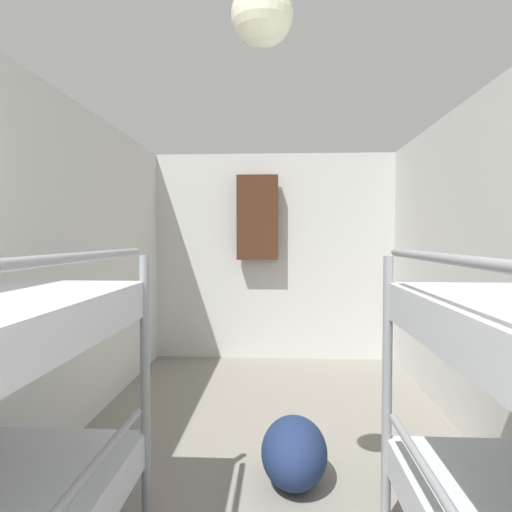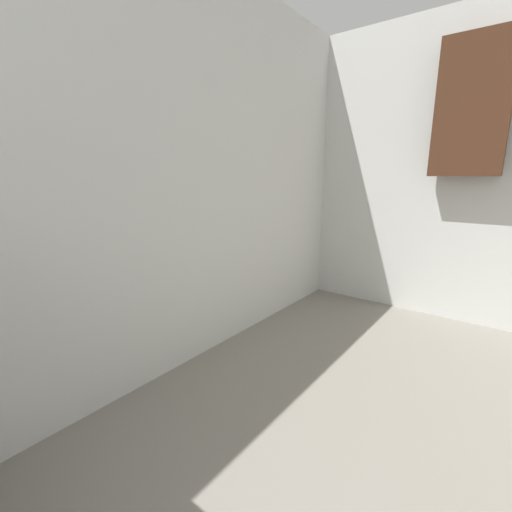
# 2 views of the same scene
# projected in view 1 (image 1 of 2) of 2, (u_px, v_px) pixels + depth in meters

# --- Properties ---
(wall_left) EXTENTS (0.06, 5.41, 2.25)m
(wall_left) POSITION_uv_depth(u_px,v_px,m) (17.00, 277.00, 2.43)
(wall_left) COLOR silver
(wall_left) RESTS_ON ground_plane
(wall_back) EXTENTS (2.72, 0.06, 2.25)m
(wall_back) POSITION_uv_depth(u_px,v_px,m) (274.00, 256.00, 5.02)
(wall_back) COLOR silver
(wall_back) RESTS_ON ground_plane
(duffel_bag) EXTENTS (0.36, 0.51, 0.36)m
(duffel_bag) POSITION_uv_depth(u_px,v_px,m) (294.00, 452.00, 2.46)
(duffel_bag) COLOR navy
(duffel_bag) RESTS_ON ground_plane
(hanging_coat) EXTENTS (0.44, 0.12, 0.90)m
(hanging_coat) POSITION_uv_depth(u_px,v_px,m) (257.00, 218.00, 4.87)
(hanging_coat) COLOR #472819
(ceiling_light) EXTENTS (0.24, 0.24, 0.24)m
(ceiling_light) POSITION_uv_depth(u_px,v_px,m) (262.00, 15.00, 1.74)
(ceiling_light) COLOR #F4EFCC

